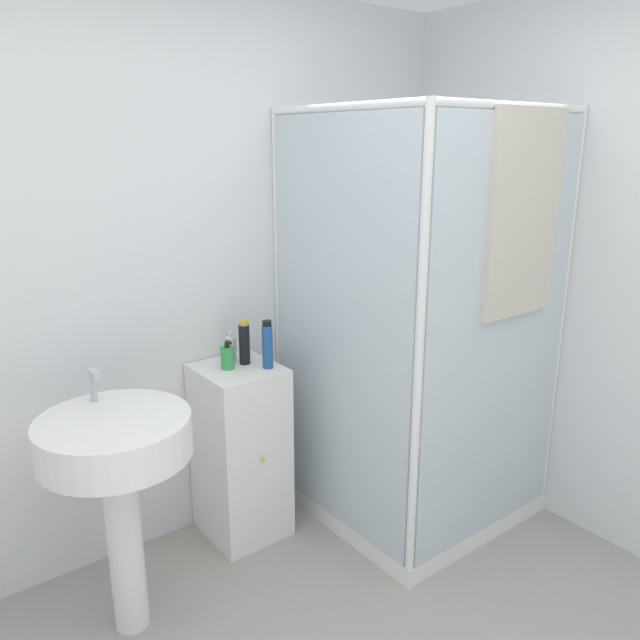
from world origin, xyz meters
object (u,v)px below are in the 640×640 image
(soap_dispenser, at_px, (227,357))
(lotion_bottle_white, at_px, (231,348))
(shampoo_bottle_blue, at_px, (267,345))
(shampoo_bottle_tall_black, at_px, (244,343))
(sink, at_px, (117,461))

(soap_dispenser, height_order, lotion_bottle_white, lotion_bottle_white)
(shampoo_bottle_blue, relative_size, lotion_bottle_white, 1.49)
(shampoo_bottle_tall_black, relative_size, lotion_bottle_white, 1.40)
(lotion_bottle_white, bearing_deg, shampoo_bottle_blue, -64.95)
(shampoo_bottle_blue, bearing_deg, soap_dispenser, 145.80)
(sink, height_order, shampoo_bottle_blue, shampoo_bottle_blue)
(soap_dispenser, bearing_deg, sink, -155.61)
(sink, xyz_separation_m, soap_dispenser, (0.63, 0.29, 0.19))
(soap_dispenser, distance_m, lotion_bottle_white, 0.10)
(shampoo_bottle_tall_black, xyz_separation_m, shampoo_bottle_blue, (0.05, -0.11, 0.01))
(sink, xyz_separation_m, shampoo_bottle_tall_black, (0.73, 0.30, 0.24))
(shampoo_bottle_tall_black, distance_m, lotion_bottle_white, 0.09)
(shampoo_bottle_blue, bearing_deg, lotion_bottle_white, 115.05)
(soap_dispenser, bearing_deg, shampoo_bottle_blue, -34.20)
(lotion_bottle_white, bearing_deg, sink, -152.27)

